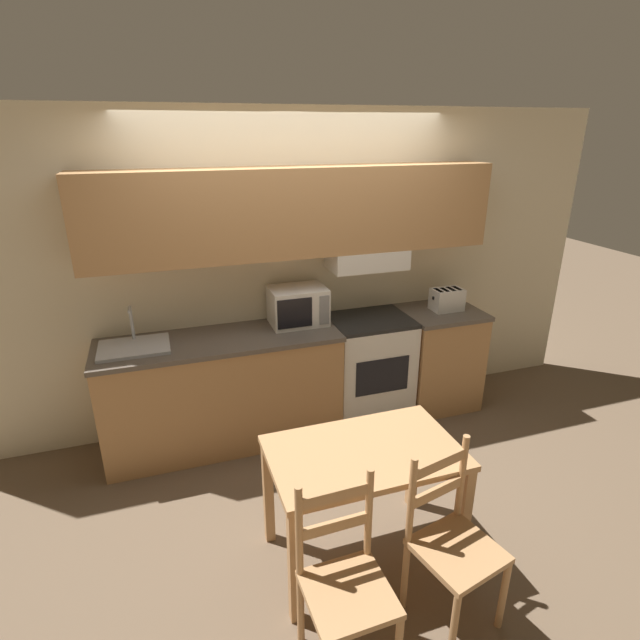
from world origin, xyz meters
name	(u,v)px	position (x,y,z in m)	size (l,w,h in m)	color
ground_plane	(296,408)	(0.00, 0.00, 0.00)	(16.00, 16.00, 0.00)	brown
wall_back	(297,245)	(0.01, -0.07, 1.52)	(5.55, 0.38, 2.55)	beige
lower_counter_main	(224,391)	(-0.67, -0.29, 0.45)	(1.83, 0.60, 0.90)	tan
lower_counter_right_stub	(437,357)	(1.25, -0.29, 0.45)	(0.66, 0.60, 0.90)	tan
stove_range	(368,367)	(0.58, -0.28, 0.45)	(0.66, 0.56, 0.90)	white
microwave	(298,306)	(-0.02, -0.19, 1.05)	(0.45, 0.33, 0.30)	white
toaster	(447,299)	(1.30, -0.29, 1.00)	(0.27, 0.18, 0.19)	white
sink_basin	(134,346)	(-1.28, -0.29, 0.92)	(0.49, 0.37, 0.28)	#B7BABF
dining_table	(364,467)	(-0.09, -1.72, 0.62)	(1.05, 0.65, 0.74)	tan
chair_left_of_table	(345,585)	(-0.41, -2.26, 0.45)	(0.39, 0.39, 0.95)	tan
chair_right_of_table	(452,544)	(0.18, -2.21, 0.45)	(0.46, 0.46, 0.95)	tan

